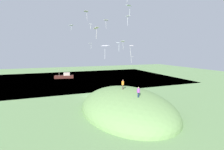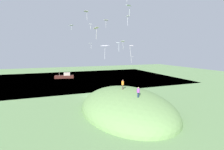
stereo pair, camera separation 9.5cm
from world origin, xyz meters
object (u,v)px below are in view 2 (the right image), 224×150
object	(u,v)px
boat_on_lake	(65,76)
kite_10	(106,20)
kite_9	(128,16)
kite_12	(131,47)
person_on_hilltop	(138,91)
kite_5	(86,12)
kite_11	(123,42)
kite_3	(129,6)
kite_13	(118,44)
mooring_post	(107,89)
kite_4	(105,46)
kite_2	(90,24)
kite_6	(71,25)
kite_8	(90,44)
person_walking_path	(123,83)
kite_0	(132,57)
kite_1	(96,28)

from	to	relation	value
boat_on_lake	kite_10	bearing A→B (deg)	-62.70
kite_9	kite_12	distance (m)	6.55
person_on_hilltop	kite_5	size ratio (longest dim) A/B	0.81
kite_11	kite_3	bearing A→B (deg)	-11.41
kite_11	kite_13	bearing A→B (deg)	-32.84
kite_5	mooring_post	size ratio (longest dim) A/B	1.60
person_on_hilltop	kite_13	size ratio (longest dim) A/B	1.01
person_on_hilltop	kite_4	world-z (taller)	kite_4
kite_2	kite_3	xyz separation A→B (m)	(8.83, 5.01, 2.18)
kite_6	kite_8	xyz separation A→B (m)	(-1.56, 4.60, -3.84)
kite_6	kite_9	world-z (taller)	kite_9
person_on_hilltop	kite_8	world-z (taller)	kite_8
person_walking_path	kite_13	distance (m)	7.29
kite_13	mooring_post	distance (m)	17.68
person_on_hilltop	kite_12	size ratio (longest dim) A/B	0.78
kite_0	kite_3	size ratio (longest dim) A/B	0.80
kite_3	kite_9	bearing A→B (deg)	155.77
kite_1	kite_10	xyz separation A→B (m)	(-8.66, 4.92, 3.28)
person_on_hilltop	kite_2	size ratio (longest dim) A/B	1.23
kite_8	kite_11	xyz separation A→B (m)	(7.23, 5.32, 0.14)
kite_12	kite_13	bearing A→B (deg)	-65.33
kite_1	kite_5	world-z (taller)	kite_5
person_walking_path	kite_6	bearing A→B (deg)	-78.93
kite_5	kite_4	bearing A→B (deg)	-0.18
kite_5	kite_13	world-z (taller)	kite_5
kite_4	kite_10	size ratio (longest dim) A/B	1.08
kite_5	person_on_hilltop	bearing A→B (deg)	14.60
kite_9	mooring_post	size ratio (longest dim) A/B	1.66
person_on_hilltop	boat_on_lake	bearing A→B (deg)	80.27
kite_0	kite_1	distance (m)	11.94
person_walking_path	kite_10	bearing A→B (deg)	-117.52
kite_3	kite_8	bearing A→B (deg)	-159.34
kite_12	kite_1	bearing A→B (deg)	-103.16
kite_1	mooring_post	xyz separation A→B (m)	(-10.06, 5.69, -14.46)
boat_on_lake	kite_1	size ratio (longest dim) A/B	3.41
kite_6	person_on_hilltop	bearing A→B (deg)	26.51
kite_9	kite_3	bearing A→B (deg)	-24.23
kite_2	kite_6	bearing A→B (deg)	-108.25
kite_9	kite_13	xyz separation A→B (m)	(3.69, -3.65, -5.74)
kite_5	mooring_post	bearing A→B (deg)	110.07
kite_4	kite_13	world-z (taller)	kite_13
person_on_hilltop	kite_8	xyz separation A→B (m)	(-17.57, -3.38, 8.06)
kite_3	kite_11	world-z (taller)	kite_3
mooring_post	kite_5	bearing A→B (deg)	-69.93
kite_6	kite_11	xyz separation A→B (m)	(5.67, 9.92, -3.71)
kite_0	kite_9	distance (m)	9.52
kite_0	kite_13	bearing A→B (deg)	-42.91
kite_8	kite_1	bearing A→B (deg)	-5.59
kite_11	kite_13	xyz separation A→B (m)	(4.47, -2.88, -0.61)
person_on_hilltop	kite_1	size ratio (longest dim) A/B	0.74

